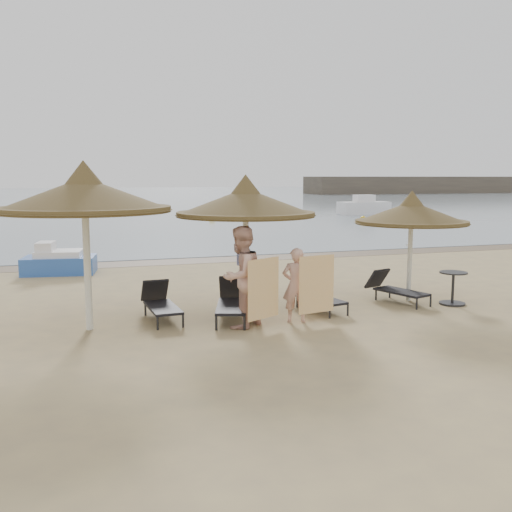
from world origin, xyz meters
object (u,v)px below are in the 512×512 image
Objects in this scene: palapa_right at (411,213)px; lounger_near_left at (232,301)px; side_table at (453,289)px; lounger_far_right at (394,288)px; palapa_center at (246,203)px; lounger_near_right at (315,295)px; person_right at (296,279)px; person_left at (241,269)px; lounger_far_left at (160,302)px; pedal_boat at (59,262)px; palapa_left at (84,196)px.

palapa_right is 1.39× the size of lounger_near_left.
lounger_far_right is at bearing 148.51° from side_table.
side_table is at bearing 14.09° from lounger_near_left.
lounger_far_right is (3.67, -0.04, -2.06)m from palapa_center.
lounger_far_right is (4.10, 0.38, -0.04)m from lounger_near_left.
palapa_center is at bearing 160.27° from lounger_near_right.
palapa_right reaches higher than person_right.
lounger_far_right is 1.33m from side_table.
palapa_right is at bearing -22.99° from lounger_far_right.
palapa_center reaches higher than person_left.
side_table is (1.13, -0.69, 0.04)m from lounger_far_right.
lounger_far_right is (5.54, -0.05, -0.01)m from lounger_far_left.
person_right is (1.15, -0.71, 0.52)m from lounger_near_left.
lounger_far_left is at bearing -62.99° from pedal_boat.
side_table is 4.13m from person_right.
palapa_center is 7.97m from pedal_boat.
lounger_far_left is 2.24× the size of side_table.
lounger_near_right is (1.98, 0.22, -0.04)m from lounger_near_left.
pedal_boat is at bearing 140.44° from side_table.
person_left is at bearing -166.16° from palapa_right.
person_right is at bearing -57.47° from palapa_center.
palapa_right is 4.81m from lounger_near_left.
pedal_boat is (-3.62, 6.99, -0.00)m from lounger_near_left.
side_table is 0.33× the size of person_left.
palapa_center is at bearing -4.14° from lounger_far_left.
lounger_far_left is (-1.87, 0.01, -2.05)m from palapa_center.
lounger_near_right is 1.37m from person_right.
palapa_right is at bearing -146.51° from person_right.
palapa_left is at bearing 170.63° from lounger_near_right.
person_left is at bearing -110.96° from palapa_center.
palapa_left reaches higher than lounger_far_left.
person_left is (-4.13, -1.14, 0.84)m from lounger_far_right.
palapa_left is 4.43m from person_right.
lounger_near_right is (4.87, 0.27, -2.27)m from palapa_left.
lounger_far_left is 1.01× the size of lounger_far_right.
pedal_boat is (-2.17, 6.56, 0.03)m from lounger_far_left.
person_left is at bearing -14.12° from palapa_left.
side_table is (5.23, -0.31, -0.01)m from lounger_near_left.
pedal_boat is at bearing 121.58° from palapa_center.
palapa_left is 1.92× the size of lounger_far_left.
person_left is (-0.45, -1.18, -1.23)m from palapa_center.
palapa_center is 2.78m from lounger_far_left.
lounger_far_right is 0.73× the size of person_left.
lounger_far_left is (1.44, 0.47, -2.26)m from palapa_left.
person_right reaches higher than lounger_far_right.
lounger_far_right is at bearing -0.64° from palapa_center.
lounger_near_right is 0.99× the size of lounger_far_right.
palapa_left reaches higher than lounger_near_left.
palapa_left is at bearing -161.63° from lounger_near_left.
palapa_center is at bearing 7.98° from palapa_left.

